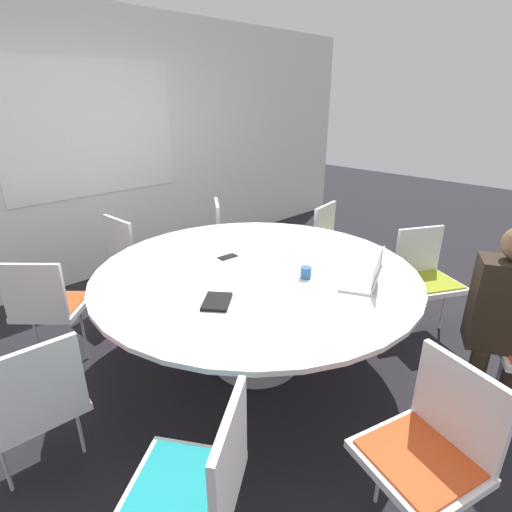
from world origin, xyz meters
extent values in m
plane|color=black|center=(0.00, 0.00, 0.00)|extent=(16.00, 16.00, 0.00)
cube|color=silver|center=(0.00, 2.34, 1.35)|extent=(8.00, 0.06, 2.70)
cube|color=white|center=(0.00, 2.31, 1.55)|extent=(1.80, 0.01, 1.30)
cylinder|color=#B7B7BC|center=(0.00, 0.00, 0.01)|extent=(0.66, 0.66, 0.02)
cylinder|color=#B7B7BC|center=(0.00, 0.00, 0.37)|extent=(0.17, 0.17, 0.70)
cylinder|color=white|center=(0.00, 0.00, 0.74)|extent=(2.20, 2.20, 0.03)
cylinder|color=silver|center=(0.71, -1.42, 0.21)|extent=(0.02, 0.02, 0.43)
cube|color=white|center=(1.28, -0.71, 0.45)|extent=(0.59, 0.58, 0.04)
cube|color=olive|center=(1.28, -0.71, 0.47)|extent=(0.52, 0.51, 0.01)
cube|color=white|center=(1.37, -0.54, 0.67)|extent=(0.38, 0.23, 0.40)
cylinder|color=silver|center=(1.44, -0.80, 0.21)|extent=(0.02, 0.02, 0.43)
cylinder|color=silver|center=(1.12, -0.62, 0.21)|extent=(0.02, 0.02, 0.43)
cube|color=white|center=(1.44, 0.25, 0.45)|extent=(0.51, 0.49, 0.04)
cube|color=olive|center=(1.44, 0.25, 0.47)|extent=(0.44, 0.43, 0.01)
cube|color=white|center=(1.41, 0.44, 0.67)|extent=(0.42, 0.10, 0.40)
cylinder|color=silver|center=(1.62, 0.28, 0.21)|extent=(0.02, 0.02, 0.43)
cylinder|color=silver|center=(1.26, 0.22, 0.21)|extent=(0.02, 0.02, 0.43)
cube|color=white|center=(0.88, 1.17, 0.45)|extent=(0.60, 0.60, 0.04)
cube|color=#4C5156|center=(0.88, 1.17, 0.47)|extent=(0.53, 0.53, 0.01)
cube|color=white|center=(0.72, 1.29, 0.67)|extent=(0.27, 0.35, 0.40)
cylinder|color=silver|center=(0.99, 1.31, 0.21)|extent=(0.02, 0.02, 0.43)
cylinder|color=silver|center=(0.77, 1.03, 0.21)|extent=(0.02, 0.02, 0.43)
cube|color=white|center=(-0.08, 1.46, 0.45)|extent=(0.44, 0.46, 0.04)
cube|color=#4C5156|center=(-0.08, 1.46, 0.47)|extent=(0.39, 0.41, 0.01)
cube|color=white|center=(-0.28, 1.45, 0.67)|extent=(0.05, 0.42, 0.40)
cylinder|color=silver|center=(-0.09, 1.64, 0.21)|extent=(0.02, 0.02, 0.43)
cylinder|color=silver|center=(-0.07, 1.28, 0.21)|extent=(0.02, 0.02, 0.43)
cube|color=white|center=(-1.02, 1.05, 0.45)|extent=(0.61, 0.61, 0.04)
cube|color=#E04C1E|center=(-1.02, 1.05, 0.47)|extent=(0.53, 0.54, 0.01)
cube|color=white|center=(-1.16, 0.91, 0.67)|extent=(0.31, 0.32, 0.40)
cylinder|color=silver|center=(-1.15, 1.18, 0.21)|extent=(0.02, 0.02, 0.43)
cylinder|color=silver|center=(-0.90, 0.92, 0.21)|extent=(0.02, 0.02, 0.43)
cube|color=white|center=(-1.46, 0.10, 0.45)|extent=(0.47, 0.45, 0.04)
cube|color=red|center=(-1.46, 0.10, 0.47)|extent=(0.41, 0.40, 0.01)
cube|color=white|center=(-1.47, -0.09, 0.67)|extent=(0.42, 0.06, 0.40)
cylinder|color=silver|center=(-1.64, 0.11, 0.21)|extent=(0.02, 0.02, 0.43)
cylinder|color=silver|center=(-1.28, 0.09, 0.21)|extent=(0.02, 0.02, 0.43)
cube|color=white|center=(-1.21, -0.82, 0.45)|extent=(0.60, 0.59, 0.04)
cube|color=teal|center=(-1.21, -0.82, 0.47)|extent=(0.53, 0.52, 0.01)
cube|color=white|center=(-1.10, -0.98, 0.67)|extent=(0.36, 0.26, 0.40)
cylinder|color=silver|center=(-1.06, -0.72, 0.21)|extent=(0.02, 0.02, 0.43)
cube|color=white|center=(-0.44, -1.40, 0.45)|extent=(0.53, 0.55, 0.04)
cube|color=#E04C1E|center=(-0.44, -1.40, 0.47)|extent=(0.47, 0.48, 0.01)
cube|color=white|center=(-0.25, -1.45, 0.67)|extent=(0.15, 0.41, 0.40)
cylinder|color=silver|center=(-0.38, -1.22, 0.21)|extent=(0.02, 0.02, 0.43)
cylinder|color=#2D2319|center=(0.63, -1.49, 0.23)|extent=(0.10, 0.10, 0.47)
cylinder|color=#2D2319|center=(0.55, -1.33, 0.23)|extent=(0.10, 0.10, 0.47)
cube|color=#2D2319|center=(0.68, -1.36, 0.74)|extent=(0.36, 0.42, 0.55)
cube|color=silver|center=(0.31, -0.62, 0.76)|extent=(0.40, 0.35, 0.02)
cube|color=silver|center=(0.36, -0.71, 0.87)|extent=(0.32, 0.19, 0.20)
cube|color=black|center=(0.35, -0.71, 0.87)|extent=(0.28, 0.17, 0.17)
cube|color=black|center=(-0.50, -0.18, 0.76)|extent=(0.26, 0.25, 0.02)
cylinder|color=#33669E|center=(0.14, -0.33, 0.79)|extent=(0.07, 0.07, 0.08)
cube|color=black|center=(0.01, 0.31, 0.75)|extent=(0.15, 0.08, 0.01)
camera|label=1|loc=(-1.77, -1.78, 1.86)|focal=28.00mm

